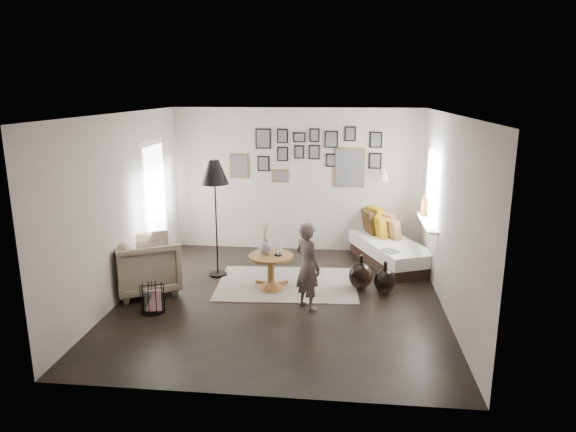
# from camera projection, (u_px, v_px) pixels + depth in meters

# --- Properties ---
(ground) EXTENTS (4.80, 4.80, 0.00)m
(ground) POSITION_uv_depth(u_px,v_px,m) (281.00, 299.00, 7.33)
(ground) COLOR black
(ground) RESTS_ON ground
(wall_back) EXTENTS (4.50, 0.00, 4.50)m
(wall_back) POSITION_uv_depth(u_px,v_px,m) (296.00, 180.00, 9.34)
(wall_back) COLOR #A69B91
(wall_back) RESTS_ON ground
(wall_front) EXTENTS (4.50, 0.00, 4.50)m
(wall_front) POSITION_uv_depth(u_px,v_px,m) (249.00, 270.00, 4.70)
(wall_front) COLOR #A69B91
(wall_front) RESTS_ON ground
(wall_left) EXTENTS (0.00, 4.80, 4.80)m
(wall_left) POSITION_uv_depth(u_px,v_px,m) (123.00, 207.00, 7.25)
(wall_left) COLOR #A69B91
(wall_left) RESTS_ON ground
(wall_right) EXTENTS (0.00, 4.80, 4.80)m
(wall_right) POSITION_uv_depth(u_px,v_px,m) (449.00, 215.00, 6.79)
(wall_right) COLOR #A69B91
(wall_right) RESTS_ON ground
(ceiling) EXTENTS (4.80, 4.80, 0.00)m
(ceiling) POSITION_uv_depth(u_px,v_px,m) (280.00, 114.00, 6.71)
(ceiling) COLOR white
(ceiling) RESTS_ON wall_back
(door_left) EXTENTS (0.00, 2.14, 2.14)m
(door_left) POSITION_uv_depth(u_px,v_px,m) (155.00, 205.00, 8.47)
(door_left) COLOR white
(door_left) RESTS_ON wall_left
(window_right) EXTENTS (0.15, 1.32, 1.30)m
(window_right) POSITION_uv_depth(u_px,v_px,m) (426.00, 217.00, 8.18)
(window_right) COLOR white
(window_right) RESTS_ON wall_right
(gallery_wall) EXTENTS (2.74, 0.03, 1.08)m
(gallery_wall) POSITION_uv_depth(u_px,v_px,m) (312.00, 156.00, 9.18)
(gallery_wall) COLOR brown
(gallery_wall) RESTS_ON wall_back
(wall_sconce) EXTENTS (0.18, 0.36, 0.16)m
(wall_sconce) POSITION_uv_depth(u_px,v_px,m) (384.00, 175.00, 8.88)
(wall_sconce) COLOR white
(wall_sconce) RESTS_ON wall_back
(rug) EXTENTS (2.18, 1.59, 0.01)m
(rug) POSITION_uv_depth(u_px,v_px,m) (287.00, 284.00, 7.89)
(rug) COLOR beige
(rug) RESTS_ON ground
(pedestal_table) EXTENTS (0.67, 0.67, 0.52)m
(pedestal_table) POSITION_uv_depth(u_px,v_px,m) (271.00, 273.00, 7.67)
(pedestal_table) COLOR brown
(pedestal_table) RESTS_ON ground
(vase) EXTENTS (0.19, 0.19, 0.48)m
(vase) POSITION_uv_depth(u_px,v_px,m) (266.00, 245.00, 7.59)
(vase) COLOR black
(vase) RESTS_ON pedestal_table
(candles) EXTENTS (0.11, 0.11, 0.25)m
(candles) POSITION_uv_depth(u_px,v_px,m) (278.00, 248.00, 7.56)
(candles) COLOR black
(candles) RESTS_ON pedestal_table
(daybed) EXTENTS (1.41, 1.93, 0.87)m
(daybed) POSITION_uv_depth(u_px,v_px,m) (390.00, 247.00, 8.81)
(daybed) COLOR black
(daybed) RESTS_ON ground
(magazine_on_daybed) EXTENTS (0.31, 0.33, 0.01)m
(magazine_on_daybed) POSITION_uv_depth(u_px,v_px,m) (390.00, 251.00, 8.17)
(magazine_on_daybed) COLOR black
(magazine_on_daybed) RESTS_ON daybed
(armchair) EXTENTS (1.23, 1.22, 0.82)m
(armchair) POSITION_uv_depth(u_px,v_px,m) (146.00, 265.00, 7.51)
(armchair) COLOR #73674D
(armchair) RESTS_ON ground
(armchair_cushion) EXTENTS (0.51, 0.52, 0.17)m
(armchair_cushion) POSITION_uv_depth(u_px,v_px,m) (147.00, 259.00, 7.55)
(armchair_cushion) COLOR white
(armchair_cushion) RESTS_ON armchair
(floor_lamp) EXTENTS (0.43, 0.43, 1.86)m
(floor_lamp) POSITION_uv_depth(u_px,v_px,m) (215.00, 177.00, 7.89)
(floor_lamp) COLOR black
(floor_lamp) RESTS_ON ground
(magazine_basket) EXTENTS (0.39, 0.39, 0.38)m
(magazine_basket) POSITION_uv_depth(u_px,v_px,m) (153.00, 299.00, 6.86)
(magazine_basket) COLOR black
(magazine_basket) RESTS_ON ground
(demijohn_large) EXTENTS (0.35, 0.35, 0.53)m
(demijohn_large) POSITION_uv_depth(u_px,v_px,m) (360.00, 276.00, 7.66)
(demijohn_large) COLOR black
(demijohn_large) RESTS_ON ground
(demijohn_small) EXTENTS (0.31, 0.31, 0.48)m
(demijohn_small) POSITION_uv_depth(u_px,v_px,m) (385.00, 281.00, 7.51)
(demijohn_small) COLOR black
(demijohn_small) RESTS_ON ground
(child) EXTENTS (0.51, 0.52, 1.21)m
(child) POSITION_uv_depth(u_px,v_px,m) (308.00, 266.00, 6.88)
(child) COLOR brown
(child) RESTS_ON ground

